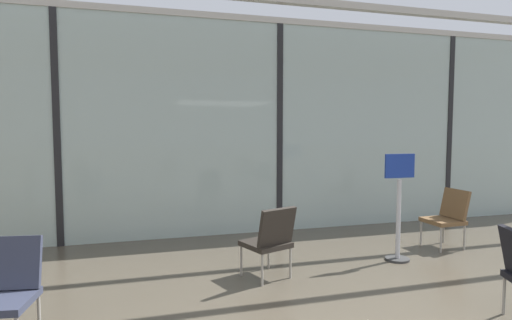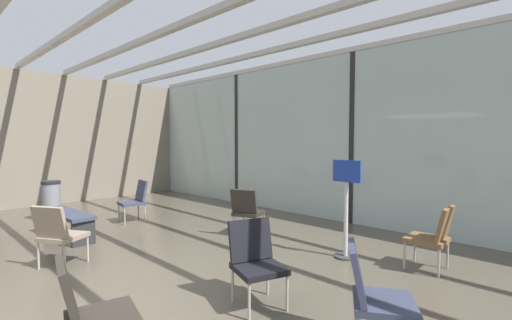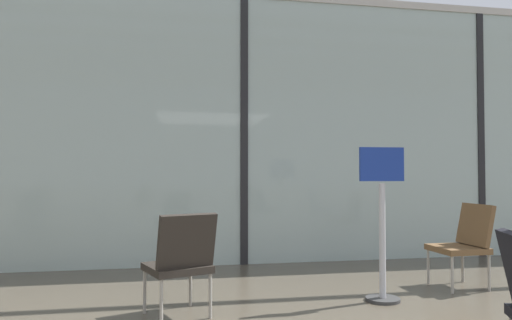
{
  "view_description": "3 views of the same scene",
  "coord_description": "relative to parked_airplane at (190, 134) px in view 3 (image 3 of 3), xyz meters",
  "views": [
    {
      "loc": [
        -2.34,
        -1.57,
        1.77
      ],
      "look_at": [
        -0.51,
        4.85,
        1.27
      ],
      "focal_mm": 29.06,
      "sensor_mm": 36.0,
      "label": 1
    },
    {
      "loc": [
        3.49,
        -1.31,
        1.72
      ],
      "look_at": [
        -1.82,
        4.2,
        1.29
      ],
      "focal_mm": 24.03,
      "sensor_mm": 36.0,
      "label": 2
    },
    {
      "loc": [
        -0.97,
        -0.96,
        1.19
      ],
      "look_at": [
        -0.05,
        4.0,
        1.34
      ],
      "focal_mm": 32.95,
      "sensor_mm": 36.0,
      "label": 3
    }
  ],
  "objects": [
    {
      "name": "glass_curtain_wall",
      "position": [
        0.46,
        -6.01,
        -0.45
      ],
      "size": [
        14.0,
        0.08,
        3.54
      ],
      "primitive_type": "cube",
      "color": "#A3B7B2",
      "rests_on": "ground"
    },
    {
      "name": "window_mullion_1",
      "position": [
        0.46,
        -6.01,
        -0.45
      ],
      "size": [
        0.1,
        0.12,
        3.54
      ],
      "primitive_type": "cube",
      "color": "black",
      "rests_on": "ground"
    },
    {
      "name": "window_mullion_2",
      "position": [
        3.96,
        -6.01,
        -0.45
      ],
      "size": [
        0.1,
        0.12,
        3.54
      ],
      "primitive_type": "cube",
      "color": "black",
      "rests_on": "ground"
    },
    {
      "name": "parked_airplane",
      "position": [
        0.0,
        0.0,
        0.0
      ],
      "size": [
        11.88,
        4.44,
        4.44
      ],
      "color": "#B2BCD6",
      "rests_on": "ground"
    },
    {
      "name": "lounge_chair_1",
      "position": [
        -0.41,
        -8.24,
        -1.73
      ],
      "size": [
        0.63,
        0.66,
        0.87
      ],
      "rotation": [
        0.0,
        0.0,
        3.5
      ],
      "color": "#28231E",
      "rests_on": "ground"
    },
    {
      "name": "lounge_chair_5",
      "position": [
        2.55,
        -7.69,
        -1.73
      ],
      "size": [
        0.54,
        0.49,
        0.87
      ],
      "rotation": [
        0.0,
        0.0,
        4.74
      ],
      "color": "brown",
      "rests_on": "ground"
    },
    {
      "name": "info_sign",
      "position": [
        1.46,
        -8.04,
        -1.54
      ],
      "size": [
        0.44,
        0.32,
        1.44
      ],
      "color": "#333333",
      "rests_on": "ground"
    }
  ]
}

